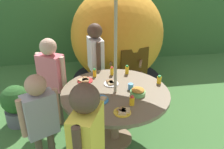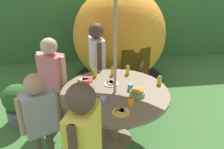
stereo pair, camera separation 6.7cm
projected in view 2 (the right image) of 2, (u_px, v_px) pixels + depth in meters
name	position (u px, v px, depth m)	size (l,w,h in m)	color
ground_plane	(115.00, 139.00, 3.17)	(10.00, 10.00, 0.02)	#3D6B33
hedge_backdrop	(96.00, 16.00, 5.53)	(9.00, 0.70, 1.96)	#33602D
garden_table	(115.00, 99.00, 2.89)	(1.32, 1.32, 0.73)	brown
wooden_chair	(129.00, 63.00, 4.02)	(0.62, 0.57, 1.05)	brown
dome_tent	(120.00, 36.00, 4.44)	(2.10, 2.10, 1.77)	orange
potted_plant	(18.00, 103.00, 3.38)	(0.41, 0.41, 0.60)	#595960
child_in_white_shirt	(97.00, 54.00, 3.64)	(0.24, 0.45, 1.34)	navy
child_in_pink_shirt	(52.00, 72.00, 3.14)	(0.38, 0.33, 1.29)	brown
child_in_grey_shirt	(39.00, 113.00, 2.37)	(0.38, 0.30, 1.21)	brown
child_in_yellow_shirt	(83.00, 138.00, 1.90)	(0.32, 0.43, 1.37)	navy
snack_bowl	(137.00, 92.00, 2.76)	(0.18, 0.18, 0.09)	#66B259
plate_mid_right	(85.00, 80.00, 3.09)	(0.20, 0.20, 0.03)	red
plate_center_front	(98.00, 99.00, 2.67)	(0.22, 0.22, 0.03)	#338CD8
plate_far_left	(121.00, 112.00, 2.44)	(0.18, 0.18, 0.03)	yellow
plate_near_left	(111.00, 83.00, 3.01)	(0.19, 0.19, 0.03)	white
juice_bottle_near_right	(131.00, 101.00, 2.56)	(0.06, 0.06, 0.11)	yellow
juice_bottle_far_right	(112.00, 71.00, 3.24)	(0.05, 0.05, 0.12)	yellow
juice_bottle_center_back	(128.00, 70.00, 3.27)	(0.05, 0.05, 0.12)	yellow
juice_bottle_mid_left	(95.00, 73.00, 3.20)	(0.05, 0.05, 0.12)	yellow
juice_bottle_front_edge	(159.00, 80.00, 3.01)	(0.06, 0.06, 0.11)	yellow
cup_near	(130.00, 87.00, 2.88)	(0.07, 0.07, 0.07)	#4C99D8
cup_far	(87.00, 113.00, 2.38)	(0.07, 0.07, 0.07)	#E04C47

